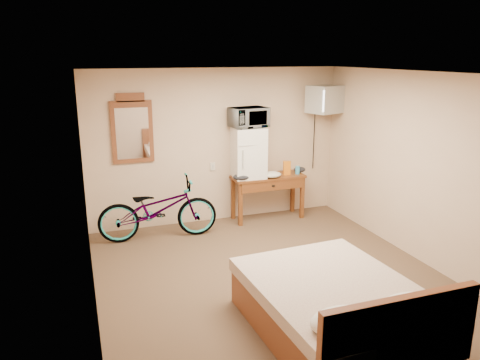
{
  "coord_description": "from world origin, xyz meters",
  "views": [
    {
      "loc": [
        -2.15,
        -4.89,
        2.72
      ],
      "look_at": [
        -0.21,
        0.56,
        1.14
      ],
      "focal_mm": 35.0,
      "sensor_mm": 36.0,
      "label": 1
    }
  ],
  "objects": [
    {
      "name": "bed",
      "position": [
        0.13,
        -1.38,
        0.3
      ],
      "size": [
        1.59,
        2.05,
        0.9
      ],
      "color": "brown",
      "rests_on": "floor"
    },
    {
      "name": "wall_mirror",
      "position": [
        -1.34,
        2.27,
        1.6
      ],
      "size": [
        0.62,
        0.04,
        1.06
      ],
      "color": "brown",
      "rests_on": "room"
    },
    {
      "name": "snack_bag",
      "position": [
        1.12,
        1.99,
        0.87
      ],
      "size": [
        0.13,
        0.09,
        0.23
      ],
      "primitive_type": "cube",
      "rotation": [
        0.0,
        0.0,
        -0.2
      ],
      "color": "orange",
      "rests_on": "desk"
    },
    {
      "name": "blue_cup",
      "position": [
        1.32,
        1.98,
        0.82
      ],
      "size": [
        0.08,
        0.08,
        0.13
      ],
      "primitive_type": "cylinder",
      "color": "#3892C1",
      "rests_on": "desk"
    },
    {
      "name": "bicycle",
      "position": [
        -1.09,
        1.76,
        0.46
      ],
      "size": [
        1.81,
        0.74,
        0.93
      ],
      "primitive_type": "imported",
      "rotation": [
        0.0,
        0.0,
        1.5
      ],
      "color": "black",
      "rests_on": "floor"
    },
    {
      "name": "crt_television",
      "position": [
        1.8,
        2.02,
        1.98
      ],
      "size": [
        0.63,
        0.67,
        0.45
      ],
      "color": "black",
      "rests_on": "room"
    },
    {
      "name": "room",
      "position": [
        -0.0,
        0.0,
        1.25
      ],
      "size": [
        4.6,
        4.64,
        2.5
      ],
      "color": "#4E3627",
      "rests_on": "ground"
    },
    {
      "name": "cloth_dark_a",
      "position": [
        0.29,
        1.91,
        0.8
      ],
      "size": [
        0.28,
        0.21,
        0.11
      ],
      "primitive_type": "ellipsoid",
      "color": "black",
      "rests_on": "desk"
    },
    {
      "name": "cloth_cream",
      "position": [
        0.81,
        1.9,
        0.8
      ],
      "size": [
        0.32,
        0.25,
        0.1
      ],
      "primitive_type": "ellipsoid",
      "color": "silver",
      "rests_on": "desk"
    },
    {
      "name": "mini_fridge",
      "position": [
        0.47,
        2.07,
        1.16
      ],
      "size": [
        0.53,
        0.51,
        0.82
      ],
      "color": "white",
      "rests_on": "desk"
    },
    {
      "name": "cloth_dark_b",
      "position": [
        1.4,
        2.06,
        0.8
      ],
      "size": [
        0.21,
        0.17,
        0.09
      ],
      "primitive_type": "ellipsoid",
      "color": "black",
      "rests_on": "desk"
    },
    {
      "name": "desk",
      "position": [
        0.8,
        2.0,
        0.62
      ],
      "size": [
        1.21,
        0.47,
        0.75
      ],
      "color": "brown",
      "rests_on": "floor"
    },
    {
      "name": "microwave",
      "position": [
        0.47,
        2.07,
        1.73
      ],
      "size": [
        0.64,
        0.49,
        0.32
      ],
      "primitive_type": "imported",
      "rotation": [
        0.0,
        0.0,
        0.18
      ],
      "color": "white",
      "rests_on": "mini_fridge"
    }
  ]
}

